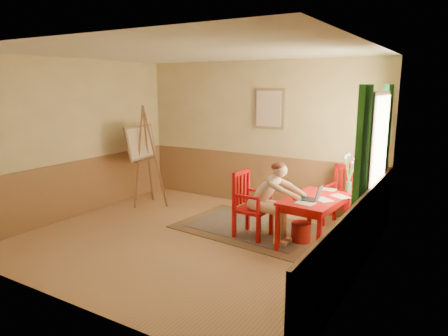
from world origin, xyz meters
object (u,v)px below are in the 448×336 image
Objects in this scene: figure at (270,197)px; easel at (143,146)px; laptop at (310,197)px; table at (315,204)px; chair_back at (342,196)px; chair_left at (250,204)px.

figure is 0.63× the size of easel.
laptop is 3.63m from easel.
table is 0.67m from figure.
figure is at bearing -161.22° from table.
figure is (-0.63, -0.21, 0.06)m from table.
chair_back is at bearing 11.55° from easel.
chair_back reaches higher than laptop.
chair_back is 2.76× the size of laptop.
figure is 0.62m from laptop.
figure is 3.38× the size of laptop.
easel is at bearing -168.45° from chair_back.
easel is at bearing 168.89° from chair_left.
table is at bearing -4.88° from easel.
easel reaches higher than laptop.
chair_left is at bearing -177.31° from laptop.
chair_left is 0.37m from figure.
laptop reaches higher than table.
chair_left is 0.97m from laptop.
laptop is (-0.02, -0.17, 0.13)m from table.
chair_left is 0.84× the size of figure.
figure is (-0.75, -1.28, 0.18)m from chair_back.
chair_back is at bearing 59.66° from figure.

